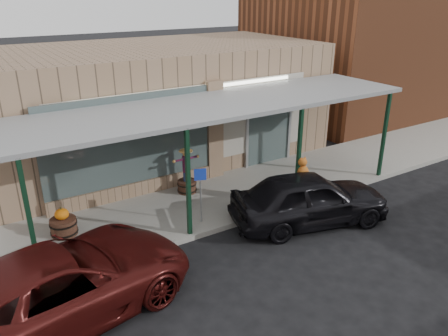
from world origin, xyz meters
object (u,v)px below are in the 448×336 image
car_maroon (59,285)px  parked_sedan (310,198)px  barrel_pumpkin (63,225)px  barrel_scarecrow (187,177)px  handicap_sign (201,188)px

car_maroon → parked_sedan: bearing=-99.1°
barrel_pumpkin → car_maroon: bearing=-103.7°
barrel_scarecrow → barrel_pumpkin: size_ratio=1.89×
barrel_pumpkin → parked_sedan: 6.57m
parked_sedan → car_maroon: 6.72m
barrel_pumpkin → parked_sedan: bearing=-24.1°
barrel_scarecrow → handicap_sign: 2.04m
barrel_pumpkin → handicap_sign: (3.34, -1.30, 0.73)m
handicap_sign → barrel_scarecrow: bearing=94.5°
barrel_scarecrow → barrel_pumpkin: 3.94m
barrel_scarecrow → car_maroon: bearing=-140.8°
parked_sedan → barrel_pumpkin: bearing=80.9°
barrel_pumpkin → car_maroon: size_ratio=0.15×
parked_sedan → barrel_scarecrow: bearing=47.6°
parked_sedan → handicap_sign: bearing=77.4°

